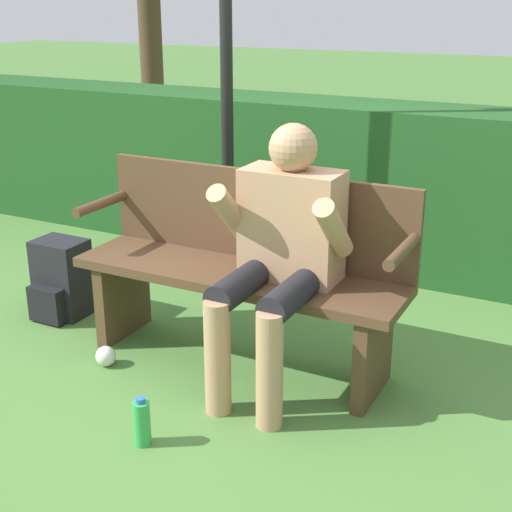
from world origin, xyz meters
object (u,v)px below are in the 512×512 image
person_seated (281,246)px  backpack (61,280)px  water_bottle (142,422)px  park_bench (243,267)px  signpost (225,11)px

person_seated → backpack: bearing=175.5°
water_bottle → park_bench: bearing=89.2°
person_seated → signpost: bearing=130.5°
park_bench → signpost: bearing=123.8°
backpack → water_bottle: size_ratio=2.08×
backpack → signpost: (0.60, 0.80, 1.38)m
person_seated → water_bottle: bearing=-111.0°
backpack → water_bottle: 1.37m
signpost → park_bench: bearing=-56.2°
backpack → water_bottle: (1.10, -0.80, -0.11)m
signpost → water_bottle: bearing=-72.4°
park_bench → signpost: size_ratio=0.57×
water_bottle → backpack: bearing=144.2°
park_bench → backpack: bearing=-178.9°
park_bench → signpost: signpost is taller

